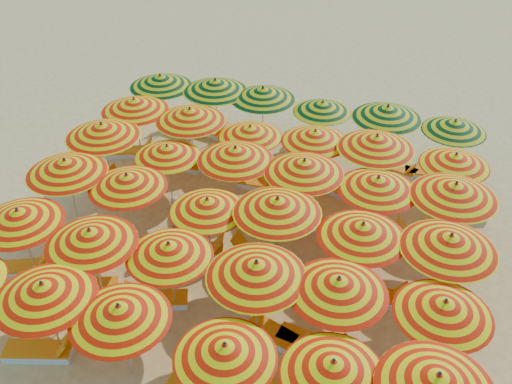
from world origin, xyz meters
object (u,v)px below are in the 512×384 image
at_px(umbrella_26, 250,131).
at_px(lounger_6, 86,288).
at_px(lounger_23, 208,131).
at_px(umbrella_29, 455,160).
at_px(lounger_1, 40,351).
at_px(lounger_10, 197,249).
at_px(umbrella_4, 333,368).
at_px(umbrella_33, 322,107).
at_px(umbrella_11, 444,308).
at_px(lounger_8, 278,336).
at_px(umbrella_19, 167,151).
at_px(umbrella_35, 455,126).
at_px(umbrella_24, 135,105).
at_px(lounger_9, 311,344).
at_px(umbrella_8, 169,250).
at_px(umbrella_27, 315,136).
at_px(umbrella_15, 277,205).
at_px(umbrella_21, 304,167).
at_px(umbrella_30, 161,81).
at_px(umbrella_16, 362,230).
at_px(umbrella_32, 263,93).
at_px(lounger_14, 319,224).
at_px(lounger_11, 259,255).
at_px(lounger_24, 305,147).
at_px(umbrella_28, 376,142).
at_px(lounger_18, 182,163).
at_px(umbrella_10, 338,285).
at_px(umbrella_23, 455,190).
at_px(lounger_13, 125,187).
at_px(lounger_19, 262,184).
at_px(lounger_21, 459,215).
at_px(umbrella_12, 66,166).
at_px(umbrella_17, 450,242).
at_px(umbrella_34, 387,112).
at_px(umbrella_14, 207,205).
at_px(umbrella_7, 90,237).
at_px(umbrella_13, 127,181).
at_px(umbrella_31, 215,86).
at_px(umbrella_5, 437,382).
at_px(umbrella_25, 190,115).
at_px(lounger_26, 430,173).
at_px(lounger_15, 353,238).
at_px(umbrella_6, 19,217).
at_px(umbrella_2, 119,312).
at_px(umbrella_22, 378,184).
at_px(lounger_7, 155,300).
at_px(umbrella_20, 235,154).
at_px(umbrella_18, 102,130).
at_px(lounger_20, 328,187).

distance_m(umbrella_26, lounger_6, 7.48).
bearing_deg(lounger_23, umbrella_29, -5.77).
bearing_deg(lounger_1, lounger_10, 47.59).
bearing_deg(umbrella_4, umbrella_33, 102.88).
relative_size(umbrella_11, lounger_8, 1.59).
distance_m(umbrella_19, umbrella_35, 9.99).
relative_size(umbrella_24, lounger_9, 1.83).
relative_size(umbrella_8, umbrella_27, 1.07).
relative_size(umbrella_15, umbrella_21, 1.04).
bearing_deg(lounger_6, lounger_23, -114.11).
bearing_deg(lounger_8, umbrella_4, -30.83).
bearing_deg(umbrella_30, umbrella_29, -10.75).
xyz_separation_m(umbrella_16, umbrella_32, (-4.80, 6.86, 0.06)).
bearing_deg(umbrella_24, lounger_14, -15.61).
height_order(umbrella_11, lounger_11, umbrella_11).
bearing_deg(lounger_24, umbrella_28, 131.88).
distance_m(lounger_1, lounger_18, 9.13).
bearing_deg(umbrella_24, umbrella_10, -37.71).
xyz_separation_m(umbrella_23, lounger_1, (-9.53, -7.06, -2.21)).
height_order(lounger_13, lounger_23, same).
relative_size(lounger_19, lounger_24, 0.98).
bearing_deg(lounger_21, umbrella_12, -3.10).
height_order(umbrella_17, umbrella_35, umbrella_17).
distance_m(lounger_6, lounger_23, 9.40).
distance_m(umbrella_34, umbrella_35, 2.36).
relative_size(umbrella_14, lounger_21, 1.60).
distance_m(umbrella_7, lounger_14, 7.41).
bearing_deg(lounger_8, umbrella_13, 173.56).
distance_m(umbrella_27, lounger_8, 7.30).
bearing_deg(lounger_13, umbrella_31, -92.84).
relative_size(umbrella_5, umbrella_30, 0.92).
bearing_deg(umbrella_25, umbrella_24, 176.85).
bearing_deg(umbrella_34, lounger_10, -126.01).
xyz_separation_m(lounger_10, lounger_26, (6.60, 6.47, 0.00)).
height_order(umbrella_30, lounger_15, umbrella_30).
relative_size(umbrella_10, umbrella_21, 0.82).
relative_size(umbrella_6, umbrella_31, 0.84).
distance_m(umbrella_14, lounger_24, 7.38).
height_order(umbrella_32, lounger_6, umbrella_32).
xyz_separation_m(umbrella_15, umbrella_30, (-6.55, 6.46, -0.03)).
xyz_separation_m(umbrella_2, umbrella_32, (-0.01, 11.29, 0.12)).
xyz_separation_m(umbrella_22, umbrella_32, (-4.91, 4.57, 0.06)).
bearing_deg(umbrella_12, umbrella_7, -47.78).
relative_size(umbrella_21, lounger_21, 1.72).
distance_m(umbrella_23, umbrella_29, 2.16).
relative_size(umbrella_16, lounger_7, 1.68).
height_order(umbrella_15, umbrella_24, umbrella_15).
bearing_deg(umbrella_35, umbrella_20, -146.84).
distance_m(umbrella_19, lounger_8, 7.27).
distance_m(umbrella_18, lounger_20, 8.06).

